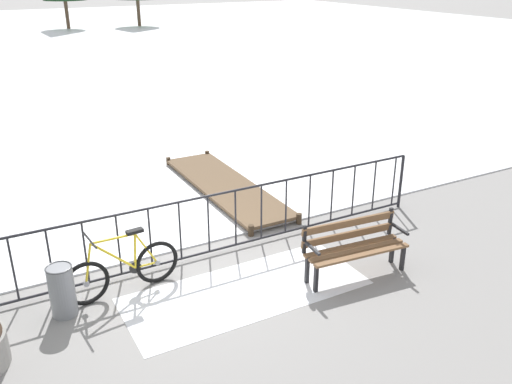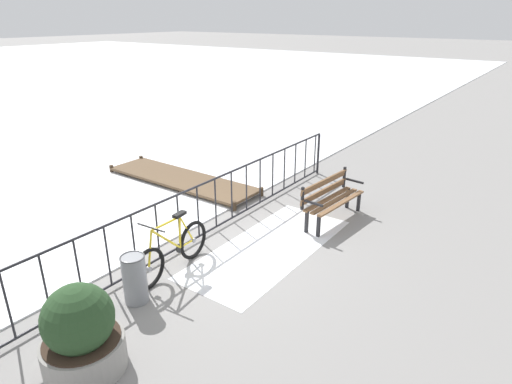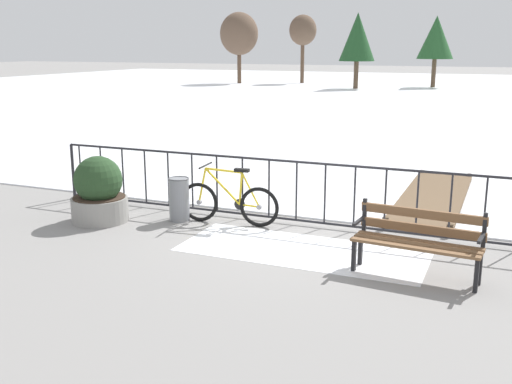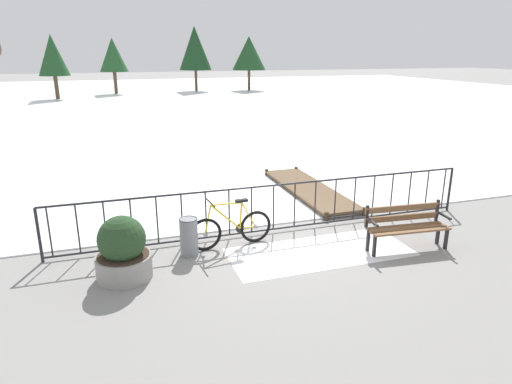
% 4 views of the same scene
% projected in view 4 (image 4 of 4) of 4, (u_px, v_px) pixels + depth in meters
% --- Properties ---
extents(ground_plane, '(160.00, 160.00, 0.00)m').
position_uv_depth(ground_plane, '(273.00, 232.00, 9.59)').
color(ground_plane, gray).
extents(frozen_pond, '(80.00, 56.00, 0.03)m').
position_uv_depth(frozen_pond, '(148.00, 100.00, 35.32)').
color(frozen_pond, white).
rests_on(frozen_pond, ground).
extents(snow_patch, '(3.52, 1.45, 0.01)m').
position_uv_depth(snow_patch, '(320.00, 252.00, 8.65)').
color(snow_patch, white).
rests_on(snow_patch, ground).
extents(railing_fence, '(9.06, 0.06, 1.07)m').
position_uv_depth(railing_fence, '(273.00, 208.00, 9.42)').
color(railing_fence, '#232328').
rests_on(railing_fence, ground).
extents(bicycle_near_railing, '(1.71, 0.52, 0.97)m').
position_uv_depth(bicycle_near_railing, '(231.00, 229.00, 8.81)').
color(bicycle_near_railing, black).
rests_on(bicycle_near_railing, ground).
extents(park_bench, '(1.64, 0.62, 0.89)m').
position_uv_depth(park_bench, '(406.00, 223.00, 8.69)').
color(park_bench, brown).
rests_on(park_bench, ground).
extents(planter_with_shrub, '(0.93, 0.93, 1.10)m').
position_uv_depth(planter_with_shrub, '(123.00, 251.00, 7.54)').
color(planter_with_shrub, gray).
rests_on(planter_with_shrub, ground).
extents(trash_bin, '(0.35, 0.35, 0.73)m').
position_uv_depth(trash_bin, '(189.00, 236.00, 8.44)').
color(trash_bin, gray).
rests_on(trash_bin, ground).
extents(wooden_dock, '(1.10, 4.18, 0.20)m').
position_uv_depth(wooden_dock, '(309.00, 189.00, 12.24)').
color(wooden_dock, brown).
rests_on(wooden_dock, ground).
extents(tree_far_west, '(2.46, 2.46, 4.83)m').
position_uv_depth(tree_far_west, '(113.00, 55.00, 39.66)').
color(tree_far_west, brown).
rests_on(tree_far_west, ground).
extents(tree_centre, '(3.25, 3.25, 5.08)m').
position_uv_depth(tree_centre, '(249.00, 53.00, 43.33)').
color(tree_centre, brown).
rests_on(tree_centre, ground).
extents(tree_far_east, '(2.36, 2.36, 4.97)m').
position_uv_depth(tree_far_east, '(52.00, 55.00, 35.16)').
color(tree_far_east, brown).
rests_on(tree_far_east, ground).
extents(tree_extra, '(3.04, 3.04, 5.96)m').
position_uv_depth(tree_extra, '(195.00, 48.00, 42.34)').
color(tree_extra, brown).
rests_on(tree_extra, ground).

